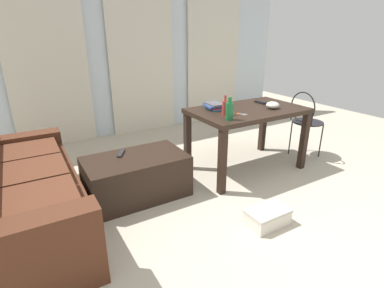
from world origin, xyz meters
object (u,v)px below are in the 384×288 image
at_px(wire_chair, 305,117).
at_px(bottle_far, 229,111).
at_px(book_stack, 214,106).
at_px(tv_remote_primary, 121,153).
at_px(bowl, 273,105).
at_px(craft_table, 247,117).
at_px(bottle_near, 225,108).
at_px(coffee_table, 136,177).
at_px(tv_remote_on_table, 260,102).
at_px(scissors, 241,114).
at_px(shoebox, 267,217).
at_px(couch, 20,197).

distance_m(wire_chair, bottle_far, 1.40).
xyz_separation_m(book_stack, tv_remote_primary, (-1.11, 0.02, -0.35)).
xyz_separation_m(bottle_far, bowl, (0.71, 0.12, -0.06)).
distance_m(craft_table, bottle_near, 0.45).
bearing_deg(coffee_table, tv_remote_primary, 123.80).
distance_m(coffee_table, tv_remote_on_table, 1.77).
bearing_deg(coffee_table, bottle_far, -19.31).
bearing_deg(craft_table, bottle_near, -166.66).
bearing_deg(tv_remote_primary, bottle_near, 14.51).
xyz_separation_m(bowl, scissors, (-0.47, -0.01, -0.04)).
distance_m(wire_chair, tv_remote_primary, 2.37).
bearing_deg(book_stack, bottle_far, -105.87).
height_order(coffee_table, shoebox, coffee_table).
distance_m(bowl, scissors, 0.47).
bearing_deg(bottle_far, bottle_near, 67.37).
height_order(tv_remote_primary, shoebox, tv_remote_primary).
relative_size(bottle_near, tv_remote_on_table, 1.32).
relative_size(craft_table, tv_remote_primary, 7.07).
height_order(craft_table, scissors, scissors).
height_order(craft_table, wire_chair, wire_chair).
height_order(coffee_table, bottle_far, bottle_far).
bearing_deg(bottle_near, book_stack, 78.41).
bearing_deg(craft_table, tv_remote_primary, 172.41).
bearing_deg(bottle_far, coffee_table, 160.69).
xyz_separation_m(craft_table, tv_remote_primary, (-1.46, 0.19, -0.21)).
height_order(couch, bottle_near, bottle_near).
xyz_separation_m(couch, bottle_near, (1.98, -0.11, 0.53)).
bearing_deg(bowl, coffee_table, 173.15).
height_order(wire_chair, bowl, wire_chair).
bearing_deg(bottle_far, book_stack, 74.13).
xyz_separation_m(bottle_far, scissors, (0.24, 0.11, -0.09)).
bearing_deg(couch, craft_table, -0.45).
xyz_separation_m(bottle_far, tv_remote_primary, (-0.99, 0.45, -0.41)).
height_order(couch, bottle_far, bottle_far).
distance_m(couch, bowl, 2.67).
bearing_deg(scissors, book_stack, 109.70).
distance_m(couch, tv_remote_on_table, 2.73).
xyz_separation_m(wire_chair, bowl, (-0.64, -0.04, 0.24)).
xyz_separation_m(couch, coffee_table, (1.02, 0.03, -0.09)).
bearing_deg(shoebox, bottle_near, 78.88).
bearing_deg(tv_remote_on_table, craft_table, -158.20).
xyz_separation_m(bowl, shoebox, (-0.82, -0.85, -0.72)).
bearing_deg(tv_remote_on_table, bottle_far, -154.73).
height_order(couch, bowl, bowl).
distance_m(coffee_table, bowl, 1.72).
distance_m(coffee_table, tv_remote_primary, 0.28).
relative_size(coffee_table, book_stack, 3.72).
bearing_deg(scissors, tv_remote_primary, 164.45).
distance_m(couch, bottle_near, 2.05).
bearing_deg(coffee_table, craft_table, -2.24).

